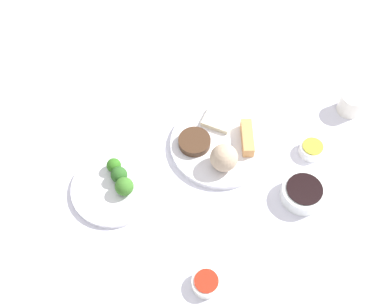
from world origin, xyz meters
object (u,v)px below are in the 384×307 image
(sauce_ramekin_sweet_and_sour, at_px, (206,283))
(soy_sauce_bowl, at_px, (303,193))
(teacup, at_px, (351,103))
(main_plate, at_px, (220,144))
(broccoli_plate, at_px, (114,188))
(sauce_ramekin_hot_mustard, at_px, (312,149))

(sauce_ramekin_sweet_and_sour, bearing_deg, soy_sauce_bowl, 163.79)
(soy_sauce_bowl, xyz_separation_m, teacup, (-0.32, 0.00, 0.01))
(main_plate, bearing_deg, broccoli_plate, -32.85)
(broccoli_plate, bearing_deg, sauce_ramekin_hot_mustard, 133.73)
(broccoli_plate, height_order, teacup, teacup)
(main_plate, xyz_separation_m, soy_sauce_bowl, (0.03, 0.24, 0.01))
(sauce_ramekin_hot_mustard, relative_size, teacup, 0.97)
(soy_sauce_bowl, height_order, teacup, teacup)
(main_plate, distance_m, sauce_ramekin_sweet_and_sour, 0.37)
(main_plate, relative_size, teacup, 3.95)
(sauce_ramekin_sweet_and_sour, xyz_separation_m, sauce_ramekin_hot_mustard, (-0.44, 0.06, 0.00))
(main_plate, relative_size, soy_sauce_bowl, 2.48)
(broccoli_plate, distance_m, teacup, 0.67)
(sauce_ramekin_sweet_and_sour, relative_size, teacup, 0.97)
(sauce_ramekin_hot_mustard, bearing_deg, teacup, 169.62)
(sauce_ramekin_hot_mustard, bearing_deg, soy_sauce_bowl, 13.81)
(sauce_ramekin_sweet_and_sour, distance_m, sauce_ramekin_hot_mustard, 0.44)
(main_plate, bearing_deg, sauce_ramekin_sweet_and_sour, 24.74)
(sauce_ramekin_hot_mustard, bearing_deg, broccoli_plate, -46.27)
(main_plate, xyz_separation_m, sauce_ramekin_sweet_and_sour, (0.33, 0.15, 0.01))
(soy_sauce_bowl, distance_m, teacup, 0.32)
(main_plate, distance_m, soy_sauce_bowl, 0.24)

